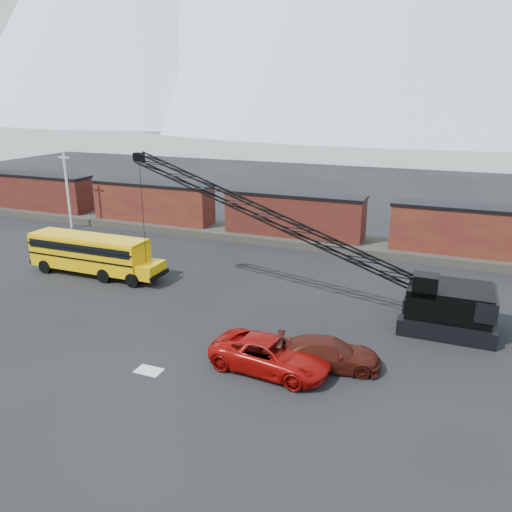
{
  "coord_description": "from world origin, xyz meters",
  "views": [
    {
      "loc": [
        14.32,
        -23.18,
        13.7
      ],
      "look_at": [
        1.83,
        7.65,
        3.0
      ],
      "focal_mm": 35.0,
      "sensor_mm": 36.0,
      "label": 1
    }
  ],
  "objects": [
    {
      "name": "maroon_suv",
      "position": [
        9.07,
        -0.09,
        0.8
      ],
      "size": [
        5.86,
        3.47,
        1.59
      ],
      "primitive_type": "imported",
      "rotation": [
        0.0,
        0.0,
        1.81
      ],
      "color": "#42120B",
      "rests_on": "ground"
    },
    {
      "name": "gravel_berm",
      "position": [
        0.0,
        22.0,
        0.35
      ],
      "size": [
        120.0,
        5.0,
        0.7
      ],
      "primitive_type": "cube",
      "color": "#433D37",
      "rests_on": "ground"
    },
    {
      "name": "snow_patch",
      "position": [
        0.5,
        -4.0,
        0.01
      ],
      "size": [
        1.4,
        0.9,
        0.02
      ],
      "primitive_type": "cube",
      "color": "silver",
      "rests_on": "ground"
    },
    {
      "name": "utility_pole",
      "position": [
        -24.0,
        18.0,
        4.15
      ],
      "size": [
        1.4,
        0.24,
        8.0
      ],
      "color": "silver",
      "rests_on": "ground"
    },
    {
      "name": "school_bus",
      "position": [
        -11.85,
        6.89,
        1.79
      ],
      "size": [
        11.65,
        2.65,
        3.19
      ],
      "color": "#E9A904",
      "rests_on": "ground"
    },
    {
      "name": "ground",
      "position": [
        0.0,
        0.0,
        0.0
      ],
      "size": [
        160.0,
        160.0,
        0.0
      ],
      "primitive_type": "plane",
      "color": "black",
      "rests_on": "ground"
    },
    {
      "name": "boxcar_east_near",
      "position": [
        16.0,
        22.0,
        2.76
      ],
      "size": [
        13.7,
        3.1,
        4.17
      ],
      "color": "#4D1616",
      "rests_on": "gravel_berm"
    },
    {
      "name": "red_pickup",
      "position": [
        6.37,
        -1.5,
        0.88
      ],
      "size": [
        6.58,
        3.44,
        1.77
      ],
      "primitive_type": "imported",
      "rotation": [
        0.0,
        0.0,
        1.49
      ],
      "color": "#9C0A07",
      "rests_on": "ground"
    },
    {
      "name": "crawler_crane",
      "position": [
        4.9,
        7.18,
        5.31
      ],
      "size": [
        24.84,
        4.2,
        10.06
      ],
      "color": "black",
      "rests_on": "ground"
    },
    {
      "name": "boxcar_west_far",
      "position": [
        -32.0,
        22.0,
        2.76
      ],
      "size": [
        13.7,
        3.1,
        4.17
      ],
      "color": "#581B18",
      "rests_on": "gravel_berm"
    },
    {
      "name": "boxcar_west_near",
      "position": [
        -16.0,
        22.0,
        2.76
      ],
      "size": [
        13.7,
        3.1,
        4.17
      ],
      "color": "#4D1616",
      "rests_on": "gravel_berm"
    },
    {
      "name": "boxcar_mid",
      "position": [
        0.0,
        22.0,
        2.76
      ],
      "size": [
        13.7,
        3.1,
        4.17
      ],
      "color": "#581B18",
      "rests_on": "gravel_berm"
    }
  ]
}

